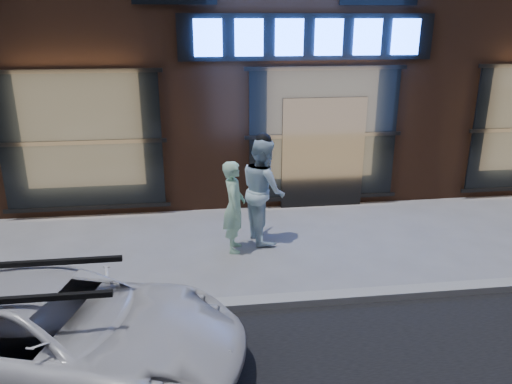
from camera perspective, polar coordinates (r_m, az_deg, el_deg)
ground at (r=7.88m, az=14.64°, el=-11.57°), size 90.00×90.00×0.00m
curb at (r=7.85m, az=14.67°, el=-11.19°), size 60.00×0.25×0.12m
man_bowtie at (r=8.77m, az=-2.53°, el=-1.68°), size 0.46×0.65×1.65m
man_cap at (r=9.16m, az=0.84°, el=0.24°), size 0.90×1.07×1.95m
white_suv at (r=6.28m, az=-22.44°, el=-14.52°), size 4.83×3.20×1.23m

